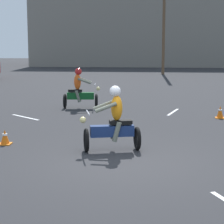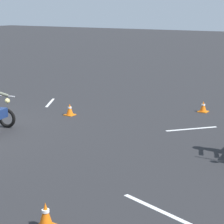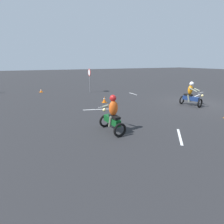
{
  "view_description": "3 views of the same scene",
  "coord_description": "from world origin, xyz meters",
  "px_view_note": "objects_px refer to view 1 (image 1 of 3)",
  "views": [
    {
      "loc": [
        0.59,
        -9.65,
        2.75
      ],
      "look_at": [
        -0.38,
        1.04,
        1.0
      ],
      "focal_mm": 70.0,
      "sensor_mm": 36.0,
      "label": 1
    },
    {
      "loc": [
        8.01,
        10.66,
        3.57
      ],
      "look_at": [
        -1.34,
        4.51,
        0.9
      ],
      "focal_mm": 70.0,
      "sensor_mm": 36.0,
      "label": 2
    },
    {
      "loc": [
        -8.78,
        11.03,
        2.98
      ],
      "look_at": [
        -2.3,
        7.99,
        0.9
      ],
      "focal_mm": 28.0,
      "sensor_mm": 36.0,
      "label": 3
    }
  ],
  "objects_px": {
    "motorcycle_rider_foreground": "(113,123)",
    "utility_pole_far": "(164,13)",
    "traffic_cone_mid_left": "(5,137)",
    "traffic_cone_far_right": "(220,112)",
    "motorcycle_rider_background": "(80,91)"
  },
  "relations": [
    {
      "from": "utility_pole_far",
      "to": "traffic_cone_mid_left",
      "type": "bearing_deg",
      "value": -100.77
    },
    {
      "from": "motorcycle_rider_foreground",
      "to": "utility_pole_far",
      "type": "xyz_separation_m",
      "value": [
        1.89,
        25.96,
        4.27
      ]
    },
    {
      "from": "traffic_cone_far_right",
      "to": "utility_pole_far",
      "type": "height_order",
      "value": "utility_pole_far"
    },
    {
      "from": "motorcycle_rider_foreground",
      "to": "motorcycle_rider_background",
      "type": "relative_size",
      "value": 1.0
    },
    {
      "from": "motorcycle_rider_background",
      "to": "motorcycle_rider_foreground",
      "type": "bearing_deg",
      "value": 11.64
    },
    {
      "from": "traffic_cone_mid_left",
      "to": "traffic_cone_far_right",
      "type": "height_order",
      "value": "traffic_cone_far_right"
    },
    {
      "from": "motorcycle_rider_foreground",
      "to": "traffic_cone_mid_left",
      "type": "bearing_deg",
      "value": 67.61
    },
    {
      "from": "traffic_cone_far_right",
      "to": "utility_pole_far",
      "type": "distance_m",
      "value": 21.5
    },
    {
      "from": "traffic_cone_far_right",
      "to": "utility_pole_far",
      "type": "bearing_deg",
      "value": 94.17
    },
    {
      "from": "motorcycle_rider_background",
      "to": "utility_pole_far",
      "type": "height_order",
      "value": "utility_pole_far"
    },
    {
      "from": "motorcycle_rider_background",
      "to": "utility_pole_far",
      "type": "xyz_separation_m",
      "value": [
        3.89,
        19.02,
        4.27
      ]
    },
    {
      "from": "motorcycle_rider_foreground",
      "to": "traffic_cone_far_right",
      "type": "height_order",
      "value": "motorcycle_rider_foreground"
    },
    {
      "from": "motorcycle_rider_foreground",
      "to": "traffic_cone_mid_left",
      "type": "xyz_separation_m",
      "value": [
        -2.96,
        0.44,
        -0.53
      ]
    },
    {
      "from": "motorcycle_rider_background",
      "to": "traffic_cone_mid_left",
      "type": "bearing_deg",
      "value": -12.89
    },
    {
      "from": "motorcycle_rider_foreground",
      "to": "utility_pole_far",
      "type": "bearing_deg",
      "value": -18.03
    }
  ]
}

